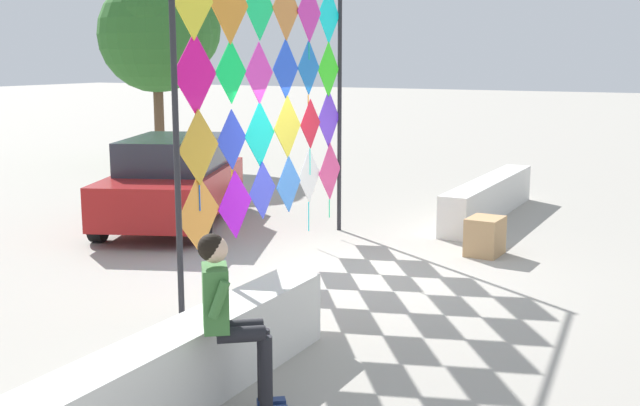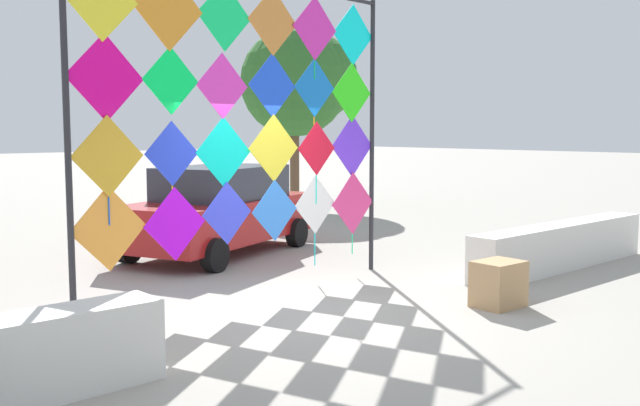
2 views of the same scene
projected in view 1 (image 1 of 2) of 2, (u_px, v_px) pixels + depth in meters
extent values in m
plane|color=#9E998E|center=(354.00, 273.00, 11.01)|extent=(120.00, 120.00, 0.00)
cube|color=silver|center=(171.00, 375.00, 6.60)|extent=(4.37, 0.50, 0.71)
cube|color=silver|center=(489.00, 198.00, 14.79)|extent=(4.37, 0.50, 0.71)
cylinder|color=#232328|center=(176.00, 137.00, 8.80)|extent=(0.07, 0.07, 4.13)
cylinder|color=#232328|center=(340.00, 109.00, 13.37)|extent=(0.07, 0.07, 4.13)
cube|color=orange|center=(199.00, 214.00, 9.38)|extent=(0.94, 0.10, 0.94)
cube|color=#B00CEB|center=(235.00, 205.00, 10.17)|extent=(0.87, 0.09, 0.87)
cube|color=#3844F2|center=(263.00, 190.00, 10.89)|extent=(0.79, 0.08, 0.79)
cube|color=#3280F1|center=(289.00, 184.00, 11.63)|extent=(0.82, 0.09, 0.83)
cube|color=white|center=(309.00, 175.00, 12.39)|extent=(0.83, 0.09, 0.83)
cylinder|color=#16DCE5|center=(309.00, 217.00, 12.51)|extent=(0.02, 0.02, 0.47)
cube|color=#E3317C|center=(330.00, 171.00, 13.12)|extent=(0.93, 0.10, 0.93)
cylinder|color=#16E58E|center=(329.00, 208.00, 13.23)|extent=(0.02, 0.02, 0.31)
cube|color=gold|center=(199.00, 147.00, 9.24)|extent=(0.88, 0.09, 0.88)
cylinder|color=blue|center=(200.00, 198.00, 9.35)|extent=(0.02, 0.02, 0.31)
cube|color=blue|center=(232.00, 140.00, 10.03)|extent=(0.76, 0.08, 0.76)
cylinder|color=yellow|center=(232.00, 179.00, 10.12)|extent=(0.02, 0.02, 0.25)
cube|color=#09D5C5|center=(260.00, 134.00, 10.73)|extent=(0.88, 0.09, 0.88)
cube|color=yellow|center=(288.00, 127.00, 11.48)|extent=(0.90, 0.09, 0.90)
cube|color=red|center=(310.00, 124.00, 12.25)|extent=(0.75, 0.08, 0.76)
cylinder|color=#16E5CC|center=(310.00, 162.00, 12.36)|extent=(0.02, 0.02, 0.41)
cube|color=#6430F0|center=(329.00, 119.00, 12.99)|extent=(0.92, 0.10, 0.93)
cube|color=#E50885|center=(195.00, 74.00, 9.12)|extent=(0.95, 0.10, 0.95)
cube|color=#07F75B|center=(231.00, 72.00, 9.88)|extent=(0.78, 0.08, 0.78)
cube|color=#F236C4|center=(259.00, 73.00, 10.58)|extent=(0.81, 0.09, 0.81)
cylinder|color=#16E549|center=(259.00, 116.00, 10.68)|extent=(0.02, 0.02, 0.33)
cube|color=blue|center=(286.00, 69.00, 11.35)|extent=(0.84, 0.09, 0.84)
cube|color=blue|center=(309.00, 68.00, 12.07)|extent=(0.81, 0.09, 0.81)
cylinder|color=orange|center=(308.00, 105.00, 12.18)|extent=(0.02, 0.02, 0.32)
cube|color=#2BF519|center=(329.00, 69.00, 12.82)|extent=(0.87, 0.09, 0.87)
cylinder|color=#D316E5|center=(328.00, 109.00, 12.94)|extent=(0.02, 0.02, 0.40)
cube|color=yellow|center=(193.00, 0.00, 8.94)|extent=(0.89, 0.09, 0.89)
cube|color=orange|center=(230.00, 4.00, 9.71)|extent=(0.96, 0.10, 0.96)
cube|color=#11E26E|center=(259.00, 7.00, 10.48)|extent=(0.85, 0.09, 0.85)
cube|color=orange|center=(286.00, 9.00, 11.20)|extent=(0.88, 0.09, 0.88)
cylinder|color=#1683E5|center=(286.00, 58.00, 11.33)|extent=(0.02, 0.02, 0.48)
cube|color=#D02AA5|center=(309.00, 12.00, 11.91)|extent=(0.87, 0.09, 0.88)
cylinder|color=#16E54B|center=(309.00, 51.00, 12.02)|extent=(0.02, 0.02, 0.26)
cube|color=#09F2F2|center=(329.00, 15.00, 12.70)|extent=(0.89, 0.09, 0.89)
cylinder|color=black|center=(266.00, 378.00, 6.52)|extent=(0.11, 0.11, 0.71)
cylinder|color=black|center=(241.00, 334.00, 6.42)|extent=(0.34, 0.39, 0.13)
cylinder|color=black|center=(264.00, 370.00, 6.69)|extent=(0.11, 0.11, 0.71)
cylinder|color=black|center=(240.00, 327.00, 6.59)|extent=(0.34, 0.39, 0.13)
cube|color=navy|center=(271.00, 404.00, 6.76)|extent=(0.23, 0.25, 0.09)
cube|color=#3D7538|center=(215.00, 298.00, 6.42)|extent=(0.41, 0.38, 0.52)
sphere|color=#DBB293|center=(214.00, 249.00, 6.35)|extent=(0.22, 0.22, 0.22)
sphere|color=black|center=(212.00, 248.00, 6.34)|extent=(0.22, 0.22, 0.22)
cylinder|color=#3D7538|center=(219.00, 300.00, 6.20)|extent=(0.17, 0.19, 0.31)
cylinder|color=#3D7538|center=(216.00, 284.00, 6.63)|extent=(0.17, 0.19, 0.31)
cube|color=maroon|center=(173.00, 191.00, 14.00)|extent=(4.32, 3.05, 0.71)
cube|color=#282D38|center=(174.00, 154.00, 14.03)|extent=(2.62, 2.22, 0.57)
cylinder|color=black|center=(202.00, 228.00, 12.66)|extent=(0.57, 0.39, 0.53)
cylinder|color=black|center=(98.00, 226.00, 12.83)|extent=(0.57, 0.39, 0.53)
cylinder|color=black|center=(237.00, 198.00, 15.31)|extent=(0.57, 0.39, 0.53)
cylinder|color=black|center=(150.00, 197.00, 15.47)|extent=(0.57, 0.39, 0.53)
cube|color=tan|center=(485.00, 236.00, 11.97)|extent=(0.61, 0.50, 0.57)
cylinder|color=brown|center=(159.00, 118.00, 21.67)|extent=(0.27, 0.27, 2.58)
sphere|color=#2D6628|center=(156.00, 34.00, 21.27)|extent=(3.07, 3.07, 3.07)
sphere|color=#2D6628|center=(175.00, 29.00, 21.75)|extent=(2.50, 2.50, 2.50)
sphere|color=#2D6628|center=(150.00, 17.00, 20.52)|extent=(1.62, 1.62, 1.62)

